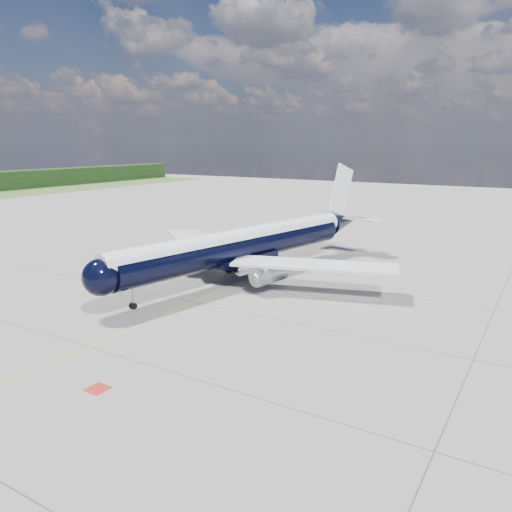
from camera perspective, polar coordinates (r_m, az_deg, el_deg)
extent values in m
plane|color=gray|center=(74.05, 2.43, -1.18)|extent=(320.00, 320.00, 0.00)
cube|color=#EBA90C|center=(69.85, 0.44, -2.03)|extent=(0.16, 160.00, 0.01)
cube|color=maroon|center=(40.27, -17.62, -14.26)|extent=(1.60, 1.60, 0.01)
cylinder|color=black|center=(66.40, -1.74, 1.04)|extent=(11.48, 39.43, 3.94)
sphere|color=black|center=(53.91, -17.29, -2.35)|extent=(4.63, 4.63, 3.94)
cone|color=black|center=(85.19, 9.77, 3.91)|extent=(5.27, 7.88, 3.94)
cylinder|color=silver|center=(66.21, -1.75, 1.87)|extent=(11.03, 41.30, 3.07)
cube|color=black|center=(53.67, -17.52, -1.80)|extent=(2.68, 1.70, 0.57)
cube|color=silver|center=(75.42, -6.86, 1.66)|extent=(18.72, 16.59, 0.33)
cube|color=silver|center=(60.95, 6.66, -1.02)|extent=(20.56, 10.74, 0.33)
cube|color=black|center=(66.71, -1.74, -0.18)|extent=(6.28, 11.02, 1.04)
cylinder|color=#B3B3BA|center=(70.28, -6.86, -0.16)|extent=(3.20, 5.13, 2.32)
cylinder|color=#B3B3BA|center=(60.97, 1.46, -2.09)|extent=(3.20, 5.13, 2.32)
sphere|color=gray|center=(68.92, -8.23, -0.46)|extent=(1.34, 1.34, 1.14)
sphere|color=gray|center=(59.40, 0.08, -2.49)|extent=(1.34, 1.34, 1.14)
cube|color=silver|center=(70.24, -6.75, 0.49)|extent=(0.87, 3.30, 1.14)
cube|color=silver|center=(60.92, 1.60, -1.35)|extent=(0.87, 3.30, 1.14)
cube|color=silver|center=(84.11, 9.71, 7.44)|extent=(1.60, 6.52, 8.84)
cube|color=silver|center=(85.07, 9.79, 4.47)|extent=(13.87, 5.86, 0.23)
cylinder|color=gray|center=(56.57, -13.92, -4.66)|extent=(0.22, 0.22, 2.18)
cylinder|color=black|center=(57.01, -13.99, -5.51)|extent=(0.32, 0.75, 0.73)
cylinder|color=black|center=(56.68, -13.75, -5.60)|extent=(0.32, 0.75, 0.73)
cylinder|color=gray|center=(70.41, -2.79, -0.75)|extent=(0.32, 0.32, 1.97)
cylinder|color=gray|center=(66.00, 1.28, -1.67)|extent=(0.32, 0.32, 1.97)
cylinder|color=black|center=(70.22, -3.11, -1.49)|extent=(0.68, 1.21, 1.14)
cylinder|color=black|center=(71.00, -2.45, -1.32)|extent=(0.68, 1.21, 1.14)
cylinder|color=black|center=(65.80, 0.95, -2.46)|extent=(0.68, 1.21, 1.14)
cylinder|color=black|center=(66.63, 1.60, -2.27)|extent=(0.68, 1.21, 1.14)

